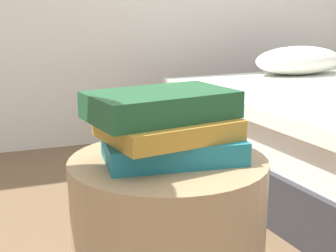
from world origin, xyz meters
TOP-DOWN VIEW (x-y plane):
  - book_teal at (0.01, -0.01)m, footprint 0.29×0.20m
  - book_ochre at (0.00, 0.00)m, footprint 0.28×0.23m
  - book_forest at (-0.01, 0.01)m, footprint 0.31×0.22m

SIDE VIEW (x-z plane):
  - book_teal at x=0.01m, z-range 0.52..0.57m
  - book_ochre at x=0.00m, z-range 0.57..0.61m
  - book_forest at x=-0.01m, z-range 0.61..0.66m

